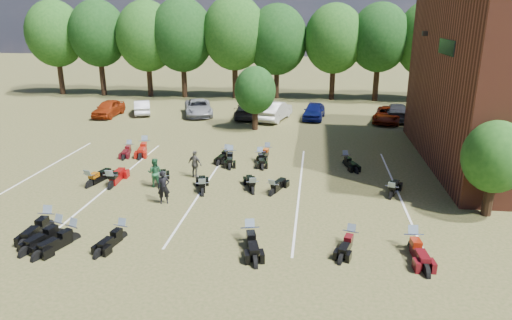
% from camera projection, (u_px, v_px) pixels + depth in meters
% --- Properties ---
extents(ground, '(160.00, 160.00, 0.00)m').
position_uv_depth(ground, '(254.00, 211.00, 21.05)').
color(ground, brown).
rests_on(ground, ground).
extents(car_0, '(1.69, 4.19, 1.43)m').
position_uv_depth(car_0, '(109.00, 108.00, 40.31)').
color(car_0, maroon).
rests_on(car_0, ground).
extents(car_1, '(2.66, 4.08, 1.27)m').
position_uv_depth(car_1, '(142.00, 107.00, 41.26)').
color(car_1, '#BAB9BE').
rests_on(car_1, ground).
extents(car_2, '(3.72, 5.47, 1.39)m').
position_uv_depth(car_2, '(198.00, 108.00, 40.67)').
color(car_2, gray).
rests_on(car_2, ground).
extents(car_3, '(1.91, 4.64, 1.34)m').
position_uv_depth(car_3, '(247.00, 110.00, 39.79)').
color(car_3, black).
rests_on(car_3, ground).
extents(car_4, '(2.10, 4.26, 1.40)m').
position_uv_depth(car_4, '(314.00, 111.00, 39.29)').
color(car_4, '#0C1358').
rests_on(car_4, ground).
extents(car_5, '(2.82, 5.16, 1.61)m').
position_uv_depth(car_5, '(275.00, 111.00, 38.90)').
color(car_5, '#A0A09C').
rests_on(car_5, ground).
extents(car_6, '(3.12, 4.95, 1.27)m').
position_uv_depth(car_6, '(388.00, 115.00, 38.12)').
color(car_6, '#531204').
rests_on(car_6, ground).
extents(car_7, '(2.53, 5.02, 1.40)m').
position_uv_depth(car_7, '(397.00, 112.00, 38.95)').
color(car_7, '#37373C').
rests_on(car_7, ground).
extents(person_black, '(0.69, 0.56, 1.62)m').
position_uv_depth(person_black, '(164.00, 187.00, 21.72)').
color(person_black, black).
rests_on(person_black, ground).
extents(person_green, '(0.79, 0.63, 1.56)m').
position_uv_depth(person_green, '(155.00, 173.00, 23.83)').
color(person_green, '#225C35').
rests_on(person_green, ground).
extents(person_grey, '(0.98, 0.74, 1.55)m').
position_uv_depth(person_grey, '(195.00, 164.00, 25.21)').
color(person_grey, '#524F47').
rests_on(person_grey, ground).
extents(motorcycle_0, '(0.82, 2.47, 1.37)m').
position_uv_depth(motorcycle_0, '(49.00, 228.00, 19.42)').
color(motorcycle_0, black).
rests_on(motorcycle_0, ground).
extents(motorcycle_1, '(1.45, 2.40, 1.28)m').
position_uv_depth(motorcycle_1, '(74.00, 240.00, 18.36)').
color(motorcycle_1, black).
rests_on(motorcycle_1, ground).
extents(motorcycle_2, '(1.33, 2.41, 1.28)m').
position_uv_depth(motorcycle_2, '(59.00, 236.00, 18.70)').
color(motorcycle_2, black).
rests_on(motorcycle_2, ground).
extents(motorcycle_3, '(1.05, 2.19, 1.17)m').
position_uv_depth(motorcycle_3, '(122.00, 238.00, 18.51)').
color(motorcycle_3, black).
rests_on(motorcycle_3, ground).
extents(motorcycle_4, '(1.33, 2.51, 1.34)m').
position_uv_depth(motorcycle_4, '(250.00, 242.00, 18.20)').
color(motorcycle_4, black).
rests_on(motorcycle_4, ground).
extents(motorcycle_5, '(1.22, 2.17, 1.15)m').
position_uv_depth(motorcycle_5, '(350.00, 244.00, 18.05)').
color(motorcycle_5, black).
rests_on(motorcycle_5, ground).
extents(motorcycle_6, '(0.99, 2.49, 1.35)m').
position_uv_depth(motorcycle_6, '(412.00, 250.00, 17.63)').
color(motorcycle_6, '#500B11').
rests_on(motorcycle_6, ground).
extents(motorcycle_7, '(0.96, 2.57, 1.41)m').
position_uv_depth(motorcycle_7, '(112.00, 188.00, 23.92)').
color(motorcycle_7, maroon).
rests_on(motorcycle_7, ground).
extents(motorcycle_8, '(1.25, 2.51, 1.34)m').
position_uv_depth(motorcycle_8, '(90.00, 187.00, 24.06)').
color(motorcycle_8, black).
rests_on(motorcycle_8, ground).
extents(motorcycle_9, '(1.24, 2.34, 1.25)m').
position_uv_depth(motorcycle_9, '(203.00, 194.00, 23.01)').
color(motorcycle_9, black).
rests_on(motorcycle_9, ground).
extents(motorcycle_10, '(1.41, 2.41, 1.28)m').
position_uv_depth(motorcycle_10, '(163.00, 187.00, 23.94)').
color(motorcycle_10, black).
rests_on(motorcycle_10, ground).
extents(motorcycle_11, '(1.31, 2.21, 1.17)m').
position_uv_depth(motorcycle_11, '(272.00, 195.00, 22.99)').
color(motorcycle_11, black).
rests_on(motorcycle_11, ground).
extents(motorcycle_12, '(1.24, 2.26, 1.20)m').
position_uv_depth(motorcycle_12, '(253.00, 193.00, 23.23)').
color(motorcycle_12, black).
rests_on(motorcycle_12, ground).
extents(motorcycle_13, '(1.33, 2.27, 1.20)m').
position_uv_depth(motorcycle_13, '(391.00, 198.00, 22.60)').
color(motorcycle_13, black).
rests_on(motorcycle_13, ground).
extents(motorcycle_14, '(0.96, 2.16, 1.16)m').
position_uv_depth(motorcycle_14, '(130.00, 152.00, 29.96)').
color(motorcycle_14, '#450911').
rests_on(motorcycle_14, ground).
extents(motorcycle_15, '(1.26, 2.62, 1.40)m').
position_uv_depth(motorcycle_15, '(145.00, 151.00, 30.34)').
color(motorcycle_15, maroon).
rests_on(motorcycle_15, ground).
extents(motorcycle_16, '(0.95, 2.18, 1.18)m').
position_uv_depth(motorcycle_16, '(227.00, 158.00, 28.87)').
color(motorcycle_16, black).
rests_on(motorcycle_16, ground).
extents(motorcycle_17, '(0.93, 2.20, 1.19)m').
position_uv_depth(motorcycle_17, '(267.00, 156.00, 29.25)').
color(motorcycle_17, black).
rests_on(motorcycle_17, ground).
extents(motorcycle_18, '(1.09, 2.40, 1.29)m').
position_uv_depth(motorcycle_18, '(230.00, 160.00, 28.40)').
color(motorcycle_18, black).
rests_on(motorcycle_18, ground).
extents(motorcycle_19, '(1.13, 2.28, 1.22)m').
position_uv_depth(motorcycle_19, '(260.00, 161.00, 28.23)').
color(motorcycle_19, black).
rests_on(motorcycle_19, ground).
extents(motorcycle_20, '(1.35, 2.23, 1.19)m').
position_uv_depth(motorcycle_20, '(345.00, 164.00, 27.59)').
color(motorcycle_20, black).
rests_on(motorcycle_20, ground).
extents(tree_line, '(56.00, 6.00, 9.79)m').
position_uv_depth(tree_line, '(282.00, 38.00, 46.61)').
color(tree_line, black).
rests_on(tree_line, ground).
extents(young_tree_near_building, '(2.80, 2.80, 4.16)m').
position_uv_depth(young_tree_near_building, '(495.00, 157.00, 19.84)').
color(young_tree_near_building, black).
rests_on(young_tree_near_building, ground).
extents(young_tree_midfield, '(3.20, 3.20, 4.70)m').
position_uv_depth(young_tree_midfield, '(255.00, 90.00, 34.98)').
color(young_tree_midfield, black).
rests_on(young_tree_midfield, ground).
extents(parking_lines, '(20.10, 14.00, 0.01)m').
position_uv_depth(parking_lines, '(205.00, 185.00, 24.25)').
color(parking_lines, silver).
rests_on(parking_lines, ground).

